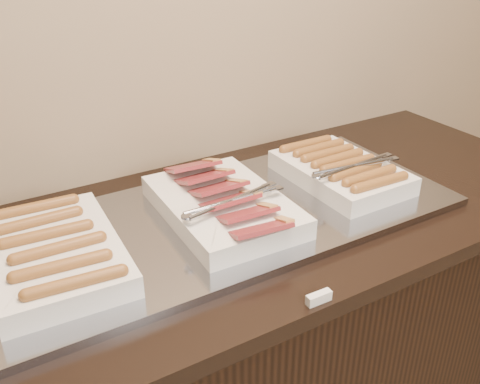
% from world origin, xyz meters
% --- Properties ---
extents(counter, '(2.06, 0.76, 0.90)m').
position_xyz_m(counter, '(0.00, 2.13, 0.45)').
color(counter, black).
rests_on(counter, ground).
extents(warming_tray, '(1.20, 0.50, 0.02)m').
position_xyz_m(warming_tray, '(0.00, 2.13, 0.91)').
color(warming_tray, '#9497A2').
rests_on(warming_tray, counter).
extents(dish_left, '(0.28, 0.40, 0.07)m').
position_xyz_m(dish_left, '(-0.38, 2.13, 0.95)').
color(dish_left, silver).
rests_on(dish_left, warming_tray).
extents(dish_center, '(0.28, 0.43, 0.09)m').
position_xyz_m(dish_center, '(0.02, 2.13, 0.95)').
color(dish_center, silver).
rests_on(dish_center, warming_tray).
extents(dish_right, '(0.26, 0.35, 0.08)m').
position_xyz_m(dish_right, '(0.38, 2.13, 0.95)').
color(dish_right, silver).
rests_on(dish_right, warming_tray).
extents(label_holder, '(0.05, 0.02, 0.02)m').
position_xyz_m(label_holder, '(0.03, 1.77, 0.91)').
color(label_holder, silver).
rests_on(label_holder, counter).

